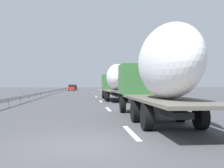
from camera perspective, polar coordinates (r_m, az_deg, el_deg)
ground_plane at (r=48.23m, az=-5.79°, el=-2.27°), size 260.00×260.00×0.00m
lane_stripe_0 at (r=10.50m, az=3.98°, el=-9.99°), size 3.20×0.20×0.01m
lane_stripe_1 at (r=20.27m, az=-0.77°, el=-5.21°), size 3.20×0.20×0.01m
lane_stripe_2 at (r=29.78m, az=-2.36°, el=-3.59°), size 3.20×0.20×0.01m
lane_stripe_3 at (r=40.47m, az=-3.25°, el=-2.67°), size 3.20×0.20×0.01m
lane_stripe_4 at (r=42.87m, az=-3.39°, el=-2.53°), size 3.20×0.20×0.01m
lane_stripe_5 at (r=62.57m, az=-4.12°, el=-1.77°), size 3.20×0.20×0.01m
edge_line_right at (r=53.51m, az=0.13°, el=-2.05°), size 110.00×0.20×0.01m
truck_lead at (r=31.62m, az=0.72°, el=0.85°), size 12.02×2.55×4.06m
truck_trailing at (r=13.33m, az=9.71°, el=2.69°), size 12.52×2.55×4.37m
car_red_compact at (r=81.01m, az=-8.39°, el=-0.75°), size 4.39×1.79×1.79m
car_black_suv at (r=91.65m, az=-7.82°, el=-0.68°), size 4.55×1.78×1.79m
road_sign at (r=55.54m, az=1.15°, el=0.27°), size 0.10×0.90×3.15m
tree_0 at (r=51.33m, az=8.96°, el=2.63°), size 2.75×2.75×7.27m
tree_2 at (r=71.50m, az=2.44°, el=1.79°), size 3.99×3.99×6.87m
tree_3 at (r=51.57m, az=7.16°, el=1.71°), size 3.94×3.94×5.45m
tree_4 at (r=85.27m, az=0.95°, el=1.50°), size 3.54×3.54×7.09m
guardrail_median at (r=51.57m, az=-12.46°, el=-1.48°), size 94.00×0.10×0.76m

